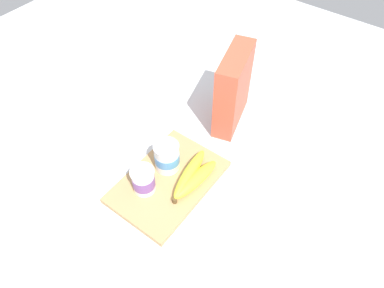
% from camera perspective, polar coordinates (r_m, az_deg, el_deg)
% --- Properties ---
extents(ground_plane, '(2.40, 2.40, 0.00)m').
position_cam_1_polar(ground_plane, '(1.04, -3.81, -6.29)').
color(ground_plane, silver).
extents(cutting_board, '(0.33, 0.22, 0.02)m').
position_cam_1_polar(cutting_board, '(1.04, -3.84, -6.02)').
color(cutting_board, tan).
rests_on(cutting_board, ground_plane).
extents(cereal_box, '(0.21, 0.12, 0.26)m').
position_cam_1_polar(cereal_box, '(1.13, 6.72, 8.60)').
color(cereal_box, '#D85138').
rests_on(cereal_box, ground_plane).
extents(yogurt_cup_front, '(0.07, 0.07, 0.08)m').
position_cam_1_polar(yogurt_cup_front, '(0.98, -7.78, -5.79)').
color(yogurt_cup_front, white).
rests_on(yogurt_cup_front, cutting_board).
extents(yogurt_cup_back, '(0.07, 0.07, 0.09)m').
position_cam_1_polar(yogurt_cup_back, '(1.02, -4.04, -2.03)').
color(yogurt_cup_back, white).
rests_on(yogurt_cup_back, cutting_board).
extents(banana_bunch, '(0.19, 0.09, 0.04)m').
position_cam_1_polar(banana_bunch, '(1.01, 0.06, -5.22)').
color(banana_bunch, yellow).
rests_on(banana_bunch, cutting_board).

